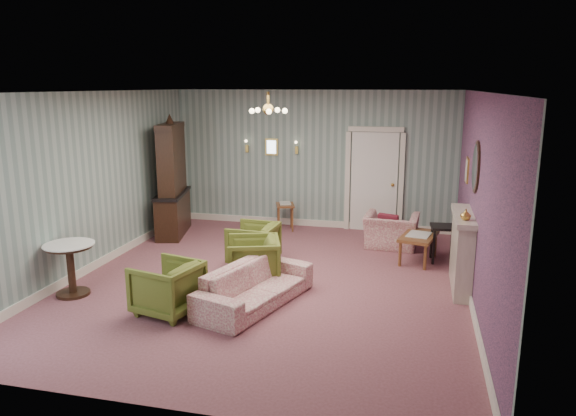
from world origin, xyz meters
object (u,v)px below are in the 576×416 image
(pedestal_table, at_px, (71,269))
(dresser, at_px, (171,177))
(olive_chair_a, at_px, (167,285))
(sofa_chintz, at_px, (255,279))
(side_table_black, at_px, (443,244))
(olive_chair_b, at_px, (253,258))
(wingback_chair, at_px, (391,225))
(olive_chair_c, at_px, (253,242))
(fireplace, at_px, (462,251))
(coffee_table, at_px, (418,248))

(pedestal_table, bearing_deg, dresser, 90.00)
(pedestal_table, bearing_deg, olive_chair_a, -9.16)
(sofa_chintz, bearing_deg, side_table_black, -27.76)
(olive_chair_b, distance_m, wingback_chair, 3.12)
(olive_chair_a, xyz_separation_m, olive_chair_c, (0.50, 2.24, -0.00))
(olive_chair_a, height_order, olive_chair_c, olive_chair_a)
(fireplace, relative_size, pedestal_table, 1.79)
(sofa_chintz, xyz_separation_m, pedestal_table, (-2.70, -0.28, 0.01))
(wingback_chair, relative_size, pedestal_table, 1.24)
(olive_chair_c, distance_m, dresser, 2.70)
(coffee_table, bearing_deg, wingback_chair, 123.94)
(pedestal_table, bearing_deg, fireplace, 16.12)
(side_table_black, bearing_deg, fireplace, -80.26)
(olive_chair_a, bearing_deg, olive_chair_c, -179.01)
(dresser, bearing_deg, pedestal_table, -103.49)
(olive_chair_c, bearing_deg, olive_chair_b, 20.63)
(wingback_chair, height_order, fireplace, fireplace)
(wingback_chair, distance_m, side_table_black, 1.14)
(olive_chair_b, relative_size, wingback_chair, 0.82)
(dresser, relative_size, fireplace, 1.71)
(dresser, bearing_deg, olive_chair_b, -57.20)
(olive_chair_b, height_order, dresser, dresser)
(sofa_chintz, bearing_deg, wingback_chair, -9.74)
(sofa_chintz, relative_size, coffee_table, 2.07)
(olive_chair_b, xyz_separation_m, fireplace, (3.09, 0.51, 0.18))
(sofa_chintz, xyz_separation_m, wingback_chair, (1.69, 3.22, 0.04))
(coffee_table, height_order, side_table_black, side_table_black)
(coffee_table, bearing_deg, fireplace, -61.94)
(olive_chair_c, height_order, fireplace, fireplace)
(olive_chair_a, relative_size, olive_chair_b, 0.98)
(olive_chair_c, relative_size, sofa_chintz, 0.40)
(olive_chair_b, height_order, wingback_chair, wingback_chair)
(wingback_chair, bearing_deg, coffee_table, 128.07)
(wingback_chair, xyz_separation_m, fireplace, (1.12, -1.91, 0.16))
(dresser, xyz_separation_m, fireplace, (5.51, -1.81, -0.62))
(side_table_black, distance_m, pedestal_table, 6.00)
(dresser, distance_m, coffee_table, 5.02)
(sofa_chintz, bearing_deg, olive_chair_b, 36.67)
(side_table_black, bearing_deg, olive_chair_c, -165.11)
(olive_chair_a, relative_size, wingback_chair, 0.81)
(dresser, bearing_deg, olive_chair_c, -46.99)
(olive_chair_c, height_order, sofa_chintz, olive_chair_c)
(olive_chair_c, bearing_deg, side_table_black, 108.45)
(olive_chair_a, distance_m, wingback_chair, 4.66)
(fireplace, distance_m, coffee_table, 1.36)
(fireplace, bearing_deg, wingback_chair, 120.44)
(fireplace, distance_m, pedestal_table, 5.74)
(olive_chair_c, relative_size, coffee_table, 0.82)
(olive_chair_a, distance_m, dresser, 4.10)
(sofa_chintz, distance_m, dresser, 4.21)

